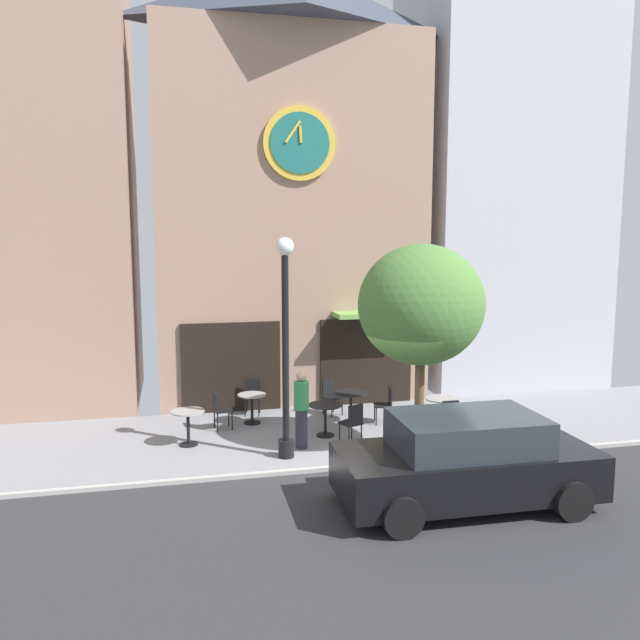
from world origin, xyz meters
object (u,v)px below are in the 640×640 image
cafe_table_near_curb (442,406)px  cafe_chair_corner (253,393)px  cafe_table_center_right (351,400)px  cafe_chair_facing_wall (448,416)px  cafe_chair_right_end (353,420)px  cafe_chair_left_end (331,394)px  cafe_table_near_door (325,413)px  street_tree (421,305)px  cafe_chair_curbside (386,402)px  cafe_table_center (252,403)px  street_lamp (285,348)px  cafe_chair_near_tree (219,407)px  pedestrian_green (301,409)px  cafe_table_rightmost (188,421)px  parked_car_black (466,461)px

cafe_table_near_curb → cafe_chair_corner: cafe_chair_corner is taller
cafe_table_center_right → cafe_chair_facing_wall: size_ratio=0.88×
cafe_chair_right_end → cafe_chair_left_end: bearing=87.9°
cafe_table_near_door → cafe_table_near_curb: 2.79m
street_tree → cafe_chair_facing_wall: (0.96, 0.65, -2.56)m
street_tree → cafe_chair_left_end: bearing=109.4°
cafe_chair_curbside → cafe_table_center: bearing=167.0°
street_lamp → cafe_chair_facing_wall: bearing=5.1°
cafe_chair_left_end → cafe_table_near_curb: bearing=-37.4°
cafe_chair_near_tree → cafe_chair_corner: 1.45m
street_tree → cafe_chair_facing_wall: bearing=34.1°
cafe_chair_right_end → cafe_chair_curbside: bearing=47.4°
cafe_chair_curbside → cafe_chair_facing_wall: same height
cafe_chair_near_tree → pedestrian_green: (1.60, -1.71, 0.33)m
cafe_chair_facing_wall → cafe_table_center_right: bearing=135.6°
cafe_table_center → cafe_chair_corner: cafe_chair_corner is taller
street_lamp → cafe_table_near_curb: size_ratio=5.75×
cafe_chair_right_end → cafe_chair_facing_wall: size_ratio=1.00×
cafe_chair_facing_wall → pedestrian_green: (-3.29, 0.15, 0.33)m
street_lamp → cafe_chair_right_end: bearing=17.0°
street_lamp → cafe_chair_near_tree: 3.04m
cafe_table_near_curb → cafe_chair_right_end: 2.43m
street_tree → pedestrian_green: (-2.33, 0.80, -2.23)m
cafe_table_near_curb → cafe_chair_near_tree: (-5.07, 1.09, -0.01)m
cafe_table_center_right → pedestrian_green: bearing=-134.3°
cafe_chair_facing_wall → cafe_chair_left_end: same height
cafe_chair_facing_wall → pedestrian_green: bearing=177.4°
cafe_table_near_curb → cafe_chair_facing_wall: 0.80m
cafe_chair_curbside → cafe_table_near_curb: bearing=-30.4°
street_lamp → cafe_table_rightmost: size_ratio=5.85×
cafe_table_center_right → cafe_chair_right_end: (-0.40, -1.58, -0.03)m
cafe_chair_corner → cafe_chair_facing_wall: bearing=-37.0°
cafe_table_rightmost → pedestrian_green: (2.34, -0.73, 0.32)m
cafe_chair_right_end → parked_car_black: bearing=-74.0°
cafe_table_center → cafe_table_rightmost: bearing=-139.9°
cafe_table_near_curb → parked_car_black: bearing=-108.4°
cafe_chair_left_end → cafe_table_near_door: bearing=-107.8°
cafe_chair_left_end → cafe_chair_facing_wall: bearing=-50.4°
cafe_chair_right_end → cafe_chair_curbside: (1.20, 1.30, 0.00)m
cafe_table_near_curb → cafe_chair_facing_wall: cafe_chair_facing_wall is taller
cafe_chair_near_tree → cafe_chair_facing_wall: (4.89, -1.86, 0.00)m
cafe_chair_near_tree → cafe_chair_right_end: 3.23m
cafe_table_rightmost → cafe_table_center: size_ratio=1.06×
cafe_table_near_door → parked_car_black: size_ratio=0.17×
cafe_chair_facing_wall → parked_car_black: (-1.17, -3.29, 0.23)m
cafe_table_center_right → parked_car_black: size_ratio=0.18×
cafe_chair_curbside → cafe_chair_left_end: same height
cafe_chair_facing_wall → cafe_chair_near_tree: bearing=159.2°
pedestrian_green → cafe_chair_left_end: bearing=62.6°
cafe_table_near_door → cafe_chair_corner: cafe_chair_corner is taller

